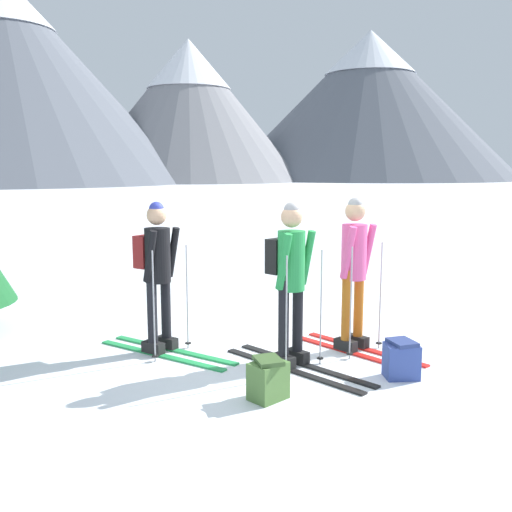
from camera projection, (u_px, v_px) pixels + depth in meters
name	position (u px, v px, depth m)	size (l,w,h in m)	color
ground_plane	(265.00, 359.00, 6.18)	(400.00, 400.00, 0.00)	white
skier_in_black	(157.00, 269.00, 6.28)	(1.34, 1.57, 1.68)	green
skier_in_green	(290.00, 276.00, 5.82)	(1.11, 1.74, 1.71)	black
skier_in_pink	(354.00, 268.00, 6.34)	(0.97, 1.59, 1.72)	red
backpack_on_snow_front	(401.00, 359.00, 5.60)	(0.37, 0.31, 0.38)	#384C99
backpack_on_snow_beside	(268.00, 379.00, 5.08)	(0.39, 0.36, 0.38)	#4C7238
mountain_ridge_distant	(140.00, 93.00, 78.85)	(119.72, 51.26, 25.56)	slate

